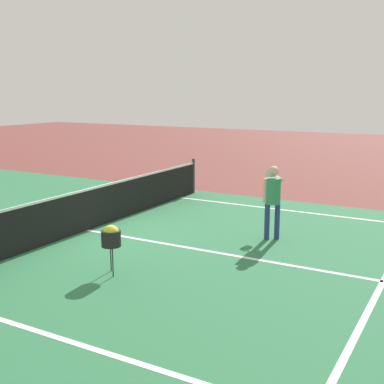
# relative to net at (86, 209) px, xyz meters

# --- Properties ---
(ground_plane) EXTENTS (60.00, 60.00, 0.00)m
(ground_plane) POSITION_rel_net_xyz_m (0.00, 0.00, -0.49)
(ground_plane) COLOR brown
(court_surface_inbounds) EXTENTS (10.62, 24.40, 0.00)m
(court_surface_inbounds) POSITION_rel_net_xyz_m (0.00, 0.00, -0.49)
(court_surface_inbounds) COLOR #2D7247
(court_surface_inbounds) RESTS_ON ground_plane
(line_service_near) EXTENTS (8.22, 0.10, 0.01)m
(line_service_near) POSITION_rel_net_xyz_m (0.00, -6.40, -0.49)
(line_service_near) COLOR white
(line_service_near) RESTS_ON ground_plane
(line_center_service) EXTENTS (0.10, 6.40, 0.01)m
(line_center_service) POSITION_rel_net_xyz_m (0.00, -3.20, -0.49)
(line_center_service) COLOR white
(line_center_service) RESTS_ON ground_plane
(net) EXTENTS (9.99, 0.09, 1.07)m
(net) POSITION_rel_net_xyz_m (0.00, 0.00, 0.00)
(net) COLOR #33383D
(net) RESTS_ON ground_plane
(player_near) EXTENTS (1.10, 0.64, 1.58)m
(player_near) POSITION_rel_net_xyz_m (1.44, -3.89, 0.48)
(player_near) COLOR navy
(player_near) RESTS_ON ground_plane
(ball_hopper) EXTENTS (0.34, 0.34, 0.87)m
(ball_hopper) POSITION_rel_net_xyz_m (-1.93, -2.23, 0.18)
(ball_hopper) COLOR black
(ball_hopper) RESTS_ON ground_plane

